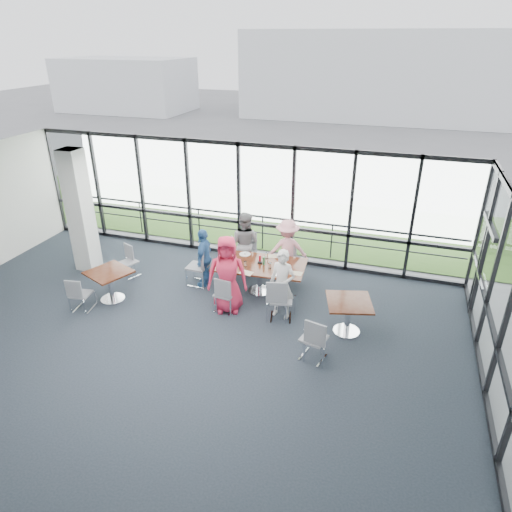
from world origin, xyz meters
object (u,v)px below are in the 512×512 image
(chair_main_nr, at_px, (281,299))
(diner_near_right, at_px, (282,284))
(structural_column, at_px, (80,211))
(chair_main_fr, at_px, (288,260))
(chair_spare_lb, at_px, (129,262))
(side_table_right, at_px, (349,306))
(diner_far_left, at_px, (245,243))
(diner_near_left, at_px, (227,274))
(side_table_left, at_px, (109,276))
(chair_spare_la, at_px, (81,294))
(diner_end, at_px, (204,257))
(chair_main_fl, at_px, (246,253))
(chair_spare_r, at_px, (314,338))
(diner_far_right, at_px, (287,250))
(chair_main_end, at_px, (198,266))
(chair_main_nl, at_px, (225,294))
(main_table, at_px, (260,268))

(chair_main_nr, bearing_deg, diner_near_right, 86.57)
(structural_column, height_order, chair_main_fr, structural_column)
(chair_main_fr, bearing_deg, chair_spare_lb, 24.55)
(side_table_right, xyz_separation_m, diner_far_left, (-2.94, 1.91, 0.19))
(diner_near_left, bearing_deg, side_table_left, 172.32)
(chair_spare_la, bearing_deg, diner_end, 32.80)
(chair_spare_lb, bearing_deg, diner_far_left, -133.98)
(chair_spare_la, relative_size, chair_spare_lb, 1.02)
(chair_main_fl, bearing_deg, chair_spare_r, 127.99)
(diner_end, bearing_deg, diner_near_left, 40.34)
(chair_spare_lb, bearing_deg, side_table_left, 125.26)
(structural_column, distance_m, diner_near_right, 5.65)
(structural_column, bearing_deg, diner_far_right, 11.78)
(diner_near_right, height_order, diner_far_right, diner_near_right)
(diner_far_left, relative_size, chair_main_end, 1.69)
(chair_main_nl, xyz_separation_m, chair_main_end, (-1.10, 0.93, 0.06))
(main_table, bearing_deg, side_table_right, -28.88)
(diner_far_left, distance_m, chair_main_fr, 1.21)
(diner_near_left, xyz_separation_m, chair_main_fl, (-0.26, 2.01, -0.42))
(diner_near_left, relative_size, chair_main_end, 1.84)
(chair_spare_r, bearing_deg, diner_end, 160.96)
(main_table, bearing_deg, diner_far_left, 124.25)
(main_table, bearing_deg, side_table_left, -159.73)
(diner_far_right, bearing_deg, diner_near_left, 46.48)
(structural_column, xyz_separation_m, diner_far_right, (5.21, 1.09, -0.81))
(diner_end, xyz_separation_m, chair_main_nr, (2.21, -0.91, -0.26))
(main_table, distance_m, side_table_right, 2.49)
(chair_spare_la, bearing_deg, side_table_left, 48.09)
(diner_near_right, height_order, chair_main_nr, diner_near_right)
(structural_column, distance_m, chair_main_fl, 4.38)
(chair_main_end, relative_size, chair_spare_lb, 1.24)
(chair_spare_lb, distance_m, chair_spare_r, 5.52)
(main_table, xyz_separation_m, side_table_left, (-3.21, -1.45, -0.01))
(structural_column, xyz_separation_m, diner_near_right, (5.55, -0.68, -0.80))
(chair_main_nr, bearing_deg, chair_spare_la, -179.08)
(diner_far_left, xyz_separation_m, chair_main_nl, (0.20, -1.92, -0.40))
(diner_near_left, bearing_deg, diner_end, 119.61)
(diner_far_left, xyz_separation_m, chair_main_nr, (1.49, -1.85, -0.34))
(chair_main_nl, relative_size, chair_spare_lb, 1.09)
(chair_main_fr, xyz_separation_m, chair_main_end, (-2.01, -1.18, 0.08))
(diner_far_left, xyz_separation_m, diner_far_right, (1.12, 0.03, -0.04))
(main_table, distance_m, diner_near_right, 1.18)
(chair_spare_r, bearing_deg, chair_spare_la, -167.17)
(chair_main_nl, bearing_deg, diner_far_right, 71.80)
(diner_end, bearing_deg, side_table_right, 69.13)
(side_table_right, relative_size, chair_main_fr, 1.33)
(chair_main_nl, xyz_separation_m, chair_main_fr, (0.92, 2.11, -0.01))
(main_table, relative_size, chair_spare_la, 2.76)
(main_table, bearing_deg, chair_main_nr, -54.90)
(chair_spare_lb, bearing_deg, structural_column, 19.85)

